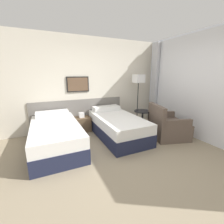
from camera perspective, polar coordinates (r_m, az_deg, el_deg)
The scene contains 9 objects.
ground_plane at distance 3.16m, azimuth 6.96°, elevation -17.37°, with size 16.00×16.00×0.00m, color gray.
wall_headboard at distance 4.70m, azimuth -7.27°, elevation 9.87°, with size 10.00×0.10×2.70m.
wall_window at distance 4.22m, azimuth 33.80°, elevation 7.68°, with size 0.21×4.67×2.70m.
bed_near_door at distance 3.69m, azimuth -20.55°, elevation -8.33°, with size 1.02×1.98×0.69m.
bed_near_window at distance 4.07m, azimuth 1.85°, elevation -5.27°, with size 1.02×1.98×0.69m.
nightstand at distance 4.51m, azimuth -11.39°, elevation -4.48°, with size 0.47×0.38×0.57m.
floor_lamp at distance 4.96m, azimuth 10.05°, elevation 11.41°, with size 0.30×0.30×1.64m.
side_table at distance 4.51m, azimuth 11.51°, elevation -1.76°, with size 0.49×0.49×0.61m.
armchair at distance 4.27m, azimuth 20.26°, elevation -5.38°, with size 1.06×1.09×0.89m.
Camera 1 is at (-1.45, -2.27, 1.65)m, focal length 24.00 mm.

